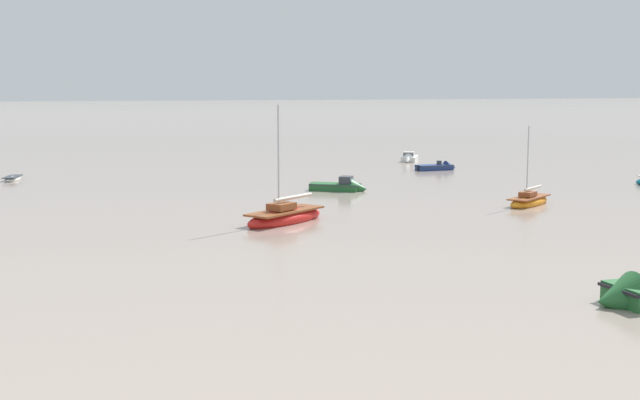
{
  "coord_description": "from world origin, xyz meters",
  "views": [
    {
      "loc": [
        -28.63,
        -17.97,
        8.62
      ],
      "look_at": [
        -13.68,
        38.04,
        0.63
      ],
      "focal_mm": 47.91,
      "sensor_mm": 36.0,
      "label": 1
    }
  ],
  "objects_px": {
    "motorboat_moored_0": "(409,159)",
    "rowboat_moored_2": "(13,179)",
    "sailboat_moored_1": "(529,201)",
    "motorboat_moored_6": "(343,187)",
    "sailboat_moored_2": "(285,217)",
    "motorboat_moored_5": "(440,168)"
  },
  "relations": [
    {
      "from": "rowboat_moored_2",
      "to": "motorboat_moored_0",
      "type": "bearing_deg",
      "value": -68.29
    },
    {
      "from": "sailboat_moored_2",
      "to": "motorboat_moored_6",
      "type": "relative_size",
      "value": 1.59
    },
    {
      "from": "motorboat_moored_0",
      "to": "motorboat_moored_6",
      "type": "bearing_deg",
      "value": -4.72
    },
    {
      "from": "motorboat_moored_0",
      "to": "sailboat_moored_1",
      "type": "distance_m",
      "value": 33.87
    },
    {
      "from": "sailboat_moored_1",
      "to": "motorboat_moored_6",
      "type": "xyz_separation_m",
      "value": [
        -10.52,
        11.02,
        0.01
      ]
    },
    {
      "from": "motorboat_moored_5",
      "to": "motorboat_moored_6",
      "type": "distance_m",
      "value": 19.44
    },
    {
      "from": "motorboat_moored_0",
      "to": "rowboat_moored_2",
      "type": "distance_m",
      "value": 41.39
    },
    {
      "from": "rowboat_moored_2",
      "to": "sailboat_moored_2",
      "type": "bearing_deg",
      "value": -136.7
    },
    {
      "from": "motorboat_moored_5",
      "to": "motorboat_moored_6",
      "type": "height_order",
      "value": "motorboat_moored_6"
    },
    {
      "from": "sailboat_moored_1",
      "to": "motorboat_moored_0",
      "type": "bearing_deg",
      "value": -135.08
    },
    {
      "from": "sailboat_moored_2",
      "to": "motorboat_moored_5",
      "type": "distance_m",
      "value": 35.19
    },
    {
      "from": "motorboat_moored_6",
      "to": "sailboat_moored_1",
      "type": "bearing_deg",
      "value": -16.89
    },
    {
      "from": "motorboat_moored_0",
      "to": "sailboat_moored_2",
      "type": "bearing_deg",
      "value": -3.75
    },
    {
      "from": "motorboat_moored_6",
      "to": "sailboat_moored_2",
      "type": "bearing_deg",
      "value": -90.15
    },
    {
      "from": "motorboat_moored_0",
      "to": "rowboat_moored_2",
      "type": "relative_size",
      "value": 1.35
    },
    {
      "from": "motorboat_moored_0",
      "to": "motorboat_moored_5",
      "type": "distance_m",
      "value": 9.19
    },
    {
      "from": "sailboat_moored_2",
      "to": "rowboat_moored_2",
      "type": "distance_m",
      "value": 34.12
    },
    {
      "from": "motorboat_moored_0",
      "to": "sailboat_moored_2",
      "type": "distance_m",
      "value": 42.87
    },
    {
      "from": "sailboat_moored_1",
      "to": "rowboat_moored_2",
      "type": "bearing_deg",
      "value": -73.64
    },
    {
      "from": "motorboat_moored_6",
      "to": "rowboat_moored_2",
      "type": "bearing_deg",
      "value": -179.7
    },
    {
      "from": "sailboat_moored_2",
      "to": "motorboat_moored_6",
      "type": "distance_m",
      "value": 16.12
    },
    {
      "from": "motorboat_moored_6",
      "to": "motorboat_moored_5",
      "type": "bearing_deg",
      "value": 73.28
    }
  ]
}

